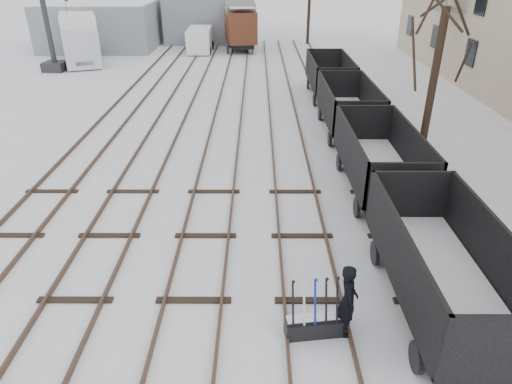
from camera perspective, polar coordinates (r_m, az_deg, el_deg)
ground at (r=11.96m, az=-7.78°, el=-13.37°), size 120.00×120.00×0.00m
tracks at (r=23.96m, az=-3.71°, el=8.60°), size 13.90×52.00×0.16m
shed_left at (r=47.62m, az=-18.75°, el=19.14°), size 10.00×8.00×4.10m
shed_right at (r=49.59m, az=-6.75°, el=20.80°), size 7.00×6.00×4.50m
ground_frame at (r=10.91m, az=7.18°, el=-16.12°), size 1.34×0.58×1.49m
worker at (r=10.68m, az=11.42°, el=-13.10°), size 0.46×0.68×1.83m
freight_wagon_a at (r=11.92m, az=22.12°, el=-9.99°), size 2.35×5.88×2.40m
freight_wagon_b at (r=17.17m, az=15.02°, el=2.91°), size 2.35×5.88×2.40m
freight_wagon_c at (r=23.01m, az=11.34°, el=9.54°), size 2.35×5.88×2.40m
freight_wagon_d at (r=29.09m, az=9.12°, el=13.42°), size 2.35×5.88×2.40m
box_van_wagon at (r=44.00m, az=-1.96°, el=20.15°), size 3.38×5.39×3.87m
lorry at (r=41.64m, az=-21.16°, el=17.56°), size 4.47×8.51×3.69m
panel_van at (r=43.80m, az=-7.04°, el=18.39°), size 2.15×4.74×2.07m
crane at (r=38.87m, az=-24.17°, el=16.67°), size 1.68×4.59×7.80m
tree_near at (r=19.04m, az=21.05°, el=11.44°), size 0.30×0.30×6.21m
tree_far_left at (r=51.28m, az=-2.98°, el=21.67°), size 0.30×0.30×5.41m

